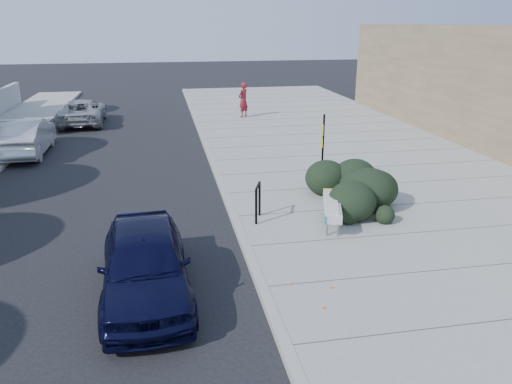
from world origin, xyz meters
TOP-DOWN VIEW (x-y plane):
  - ground at (0.00, 0.00)m, footprint 120.00×120.00m
  - sidewalk_near at (5.60, 5.00)m, footprint 11.20×50.00m
  - curb_near at (0.00, 5.00)m, footprint 0.22×50.00m
  - bench at (2.50, 1.00)m, footprint 1.04×2.16m
  - bike_rack at (0.60, 1.65)m, footprint 0.28×0.66m
  - sign_post at (3.28, 4.37)m, footprint 0.10×0.27m
  - hedge at (3.77, 2.50)m, footprint 1.96×3.66m
  - sedan_navy at (-2.35, -1.64)m, footprint 1.95×4.42m
  - wagon_silver at (-7.50, 11.00)m, footprint 1.70×4.67m
  - suv_silver at (-6.08, 17.40)m, footprint 2.35×4.89m
  - pedestrian at (2.72, 17.02)m, footprint 0.83×0.83m

SIDE VIEW (x-z plane):
  - ground at x=0.00m, z-range 0.00..0.00m
  - sidewalk_near at x=5.60m, z-range 0.00..0.15m
  - curb_near at x=0.00m, z-range 0.00..0.17m
  - bench at x=2.50m, z-range 0.34..0.98m
  - suv_silver at x=-6.08m, z-range 0.00..1.34m
  - sedan_navy at x=-2.35m, z-range 0.00..1.48m
  - bike_rack at x=0.60m, z-range 0.25..1.27m
  - wagon_silver at x=-7.50m, z-range 0.00..1.53m
  - hedge at x=3.77m, z-range 0.15..1.49m
  - pedestrian at x=2.72m, z-range 0.15..2.09m
  - sign_post at x=3.28m, z-range 0.32..2.68m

